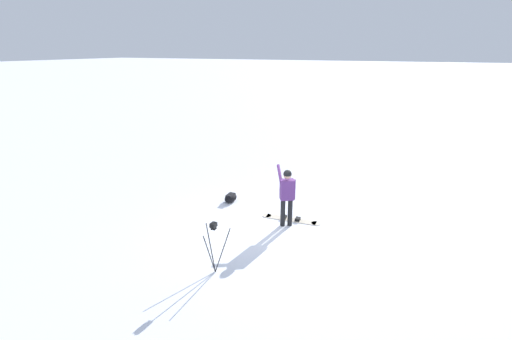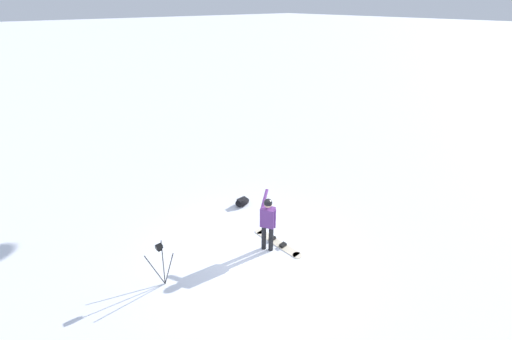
% 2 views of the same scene
% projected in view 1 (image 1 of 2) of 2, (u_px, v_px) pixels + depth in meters
% --- Properties ---
extents(ground_plane, '(300.00, 300.00, 0.00)m').
position_uv_depth(ground_plane, '(271.00, 231.00, 10.75)').
color(ground_plane, white).
extents(snowboarder, '(0.71, 0.60, 1.79)m').
position_uv_depth(snowboarder, '(287.00, 192.00, 10.75)').
color(snowboarder, black).
rests_on(snowboarder, ground_plane).
extents(snowboard, '(1.86, 0.40, 0.10)m').
position_uv_depth(snowboard, '(291.00, 219.00, 11.44)').
color(snowboard, beige).
rests_on(snowboard, ground_plane).
extents(gear_bag_large, '(0.36, 0.58, 0.28)m').
position_uv_depth(gear_bag_large, '(231.00, 198.00, 12.76)').
color(gear_bag_large, black).
rests_on(gear_bag_large, ground_plane).
extents(camera_tripod, '(0.68, 0.61, 1.30)m').
position_uv_depth(camera_tripod, '(214.00, 237.00, 8.50)').
color(camera_tripod, '#262628').
rests_on(camera_tripod, ground_plane).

